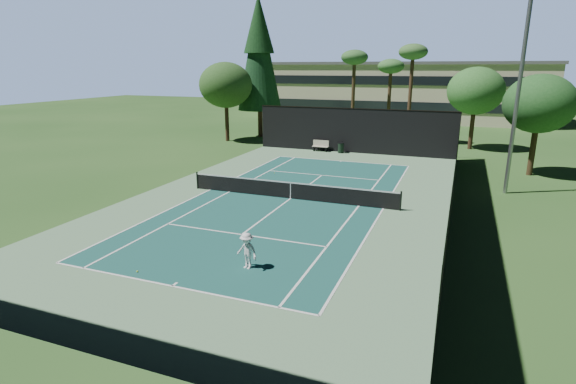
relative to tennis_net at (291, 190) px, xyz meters
name	(u,v)px	position (x,y,z in m)	size (l,w,h in m)	color
ground	(290,199)	(0.00, 0.00, -0.56)	(160.00, 160.00, 0.00)	#29511E
apron_slab	(290,199)	(0.00, 0.00, -0.55)	(18.00, 32.00, 0.01)	#628D64
court_surface	(290,199)	(0.00, 0.00, -0.55)	(10.97, 23.77, 0.01)	#19524A
court_lines	(290,198)	(0.00, 0.00, -0.54)	(11.07, 23.87, 0.01)	white
tennis_net	(291,190)	(0.00, 0.00, 0.00)	(12.90, 0.10, 1.10)	black
fence	(291,166)	(0.00, 0.06, 1.45)	(18.04, 32.05, 4.03)	black
player	(247,251)	(1.83, -9.55, 0.17)	(0.94, 0.54, 1.46)	white
tennis_ball_a	(137,272)	(-1.92, -11.40, -0.52)	(0.08, 0.08, 0.08)	#CDF036
tennis_ball_b	(252,188)	(-3.13, 1.24, -0.53)	(0.06, 0.06, 0.06)	#EEF437
tennis_ball_c	(362,191)	(3.63, 3.13, -0.52)	(0.07, 0.07, 0.07)	#BACC2E
tennis_ball_d	(275,173)	(-3.43, 5.71, -0.52)	(0.07, 0.07, 0.07)	#AFCA2E
park_bench	(321,145)	(-2.97, 15.66, -0.01)	(1.50, 0.45, 1.02)	#BFB39E
trash_bin	(341,148)	(-0.98, 15.47, -0.08)	(0.56, 0.56, 0.95)	black
pine_tree	(259,48)	(-12.00, 22.00, 9.00)	(4.80, 4.80, 15.00)	#4E3021
palm_a	(354,61)	(-2.00, 24.00, 7.63)	(2.80, 2.80, 9.32)	#44311D
palm_b	(391,69)	(1.50, 26.00, 6.80)	(2.80, 2.80, 8.42)	#4B3420
palm_c	(413,56)	(4.00, 23.00, 8.05)	(2.80, 2.80, 9.77)	#4B3220
decid_tree_a	(476,91)	(10.00, 22.00, 4.86)	(5.12, 5.12, 7.62)	#412B1C
decid_tree_b	(539,104)	(14.00, 12.00, 4.52)	(4.80, 4.80, 7.14)	#45311D
decid_tree_c	(226,85)	(-14.00, 18.00, 5.21)	(5.44, 5.44, 8.09)	#462D1E
campus_building	(400,90)	(0.00, 45.98, 3.65)	(40.50, 12.50, 8.30)	beige
light_pole	(519,87)	(12.00, 6.00, 5.90)	(0.90, 0.25, 12.22)	gray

